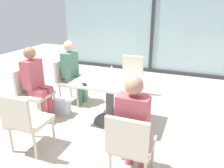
{
  "coord_description": "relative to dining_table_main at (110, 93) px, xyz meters",
  "views": [
    {
      "loc": [
        1.28,
        -3.15,
        1.94
      ],
      "look_at": [
        0.0,
        0.1,
        0.65
      ],
      "focal_mm": 35.43,
      "sensor_mm": 36.0,
      "label": 1
    }
  ],
  "objects": [
    {
      "name": "wine_glass_0",
      "position": [
        0.41,
        0.16,
        0.34
      ],
      "size": [
        0.07,
        0.07,
        0.18
      ],
      "color": "silver",
      "rests_on": "dining_table_main"
    },
    {
      "name": "coffee_cup",
      "position": [
        0.05,
        0.28,
        0.25
      ],
      "size": [
        0.08,
        0.08,
        0.09
      ],
      "primitive_type": "cylinder",
      "color": "white",
      "rests_on": "dining_table_main"
    },
    {
      "name": "chair_front_left",
      "position": [
        -0.72,
        -1.18,
        -0.03
      ],
      "size": [
        0.46,
        0.5,
        0.87
      ],
      "color": "beige",
      "rests_on": "ground_plane"
    },
    {
      "name": "chair_front_right",
      "position": [
        0.72,
        -1.18,
        -0.03
      ],
      "size": [
        0.46,
        0.5,
        0.87
      ],
      "color": "beige",
      "rests_on": "ground_plane"
    },
    {
      "name": "chair_near_window",
      "position": [
        0.0,
        1.18,
        -0.03
      ],
      "size": [
        0.46,
        0.51,
        0.87
      ],
      "color": "beige",
      "rests_on": "ground_plane"
    },
    {
      "name": "chair_far_left",
      "position": [
        -1.09,
        0.46,
        -0.03
      ],
      "size": [
        0.51,
        0.46,
        0.87
      ],
      "color": "beige",
      "rests_on": "ground_plane"
    },
    {
      "name": "ground_plane",
      "position": [
        0.0,
        0.0,
        -0.52
      ],
      "size": [
        12.0,
        12.0,
        0.0
      ],
      "primitive_type": "plane",
      "color": "#A89E8E"
    },
    {
      "name": "handbag_1",
      "position": [
        -1.4,
        -0.78,
        -0.38
      ],
      "size": [
        0.34,
        0.26,
        0.28
      ],
      "primitive_type": "cube",
      "rotation": [
        0.0,
        0.0,
        0.39
      ],
      "color": "silver",
      "rests_on": "ground_plane"
    },
    {
      "name": "handbag_0",
      "position": [
        -0.93,
        -0.07,
        -0.38
      ],
      "size": [
        0.31,
        0.18,
        0.28
      ],
      "primitive_type": "cube",
      "rotation": [
        0.0,
        0.0,
        -0.05
      ],
      "color": "silver",
      "rests_on": "ground_plane"
    },
    {
      "name": "window_wall_backdrop",
      "position": [
        0.0,
        3.2,
        0.69
      ],
      "size": [
        5.61,
        0.1,
        2.7
      ],
      "color": "#9BB7BC",
      "rests_on": "ground_plane"
    },
    {
      "name": "person_far_left",
      "position": [
        -0.98,
        0.46,
        0.18
      ],
      "size": [
        0.39,
        0.34,
        1.26
      ],
      "color": "#4C7F6B",
      "rests_on": "ground_plane"
    },
    {
      "name": "person_side_end",
      "position": [
        -1.24,
        -0.31,
        0.18
      ],
      "size": [
        0.39,
        0.34,
        1.26
      ],
      "color": "#B24C56",
      "rests_on": "ground_plane"
    },
    {
      "name": "chair_side_end",
      "position": [
        -1.35,
        -0.31,
        -0.03
      ],
      "size": [
        0.5,
        0.46,
        0.87
      ],
      "color": "beige",
      "rests_on": "ground_plane"
    },
    {
      "name": "cell_phone_on_table",
      "position": [
        -0.31,
        -0.29,
        0.21
      ],
      "size": [
        0.14,
        0.16,
        0.01
      ],
      "primitive_type": "cube",
      "rotation": [
        0.0,
        0.0,
        0.66
      ],
      "color": "black",
      "rests_on": "dining_table_main"
    },
    {
      "name": "dining_table_main",
      "position": [
        0.0,
        0.0,
        0.0
      ],
      "size": [
        1.16,
        0.8,
        0.73
      ],
      "color": "silver",
      "rests_on": "ground_plane"
    },
    {
      "name": "wine_glass_4",
      "position": [
        -0.09,
        0.33,
        0.34
      ],
      "size": [
        0.07,
        0.07,
        0.18
      ],
      "color": "silver",
      "rests_on": "dining_table_main"
    },
    {
      "name": "wine_glass_2",
      "position": [
        -0.39,
        0.2,
        0.34
      ],
      "size": [
        0.07,
        0.07,
        0.18
      ],
      "color": "silver",
      "rests_on": "dining_table_main"
    },
    {
      "name": "person_front_right",
      "position": [
        0.72,
        -1.07,
        0.18
      ],
      "size": [
        0.34,
        0.39,
        1.26
      ],
      "color": "#B24C56",
      "rests_on": "ground_plane"
    },
    {
      "name": "wine_glass_1",
      "position": [
        -0.41,
        0.05,
        0.34
      ],
      "size": [
        0.07,
        0.07,
        0.18
      ],
      "color": "silver",
      "rests_on": "dining_table_main"
    },
    {
      "name": "wine_glass_5",
      "position": [
        0.2,
        0.3,
        0.34
      ],
      "size": [
        0.07,
        0.07,
        0.18
      ],
      "color": "silver",
      "rests_on": "dining_table_main"
    },
    {
      "name": "wine_glass_3",
      "position": [
        -0.44,
        -0.07,
        0.34
      ],
      "size": [
        0.07,
        0.07,
        0.18
      ],
      "color": "silver",
      "rests_on": "dining_table_main"
    }
  ]
}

